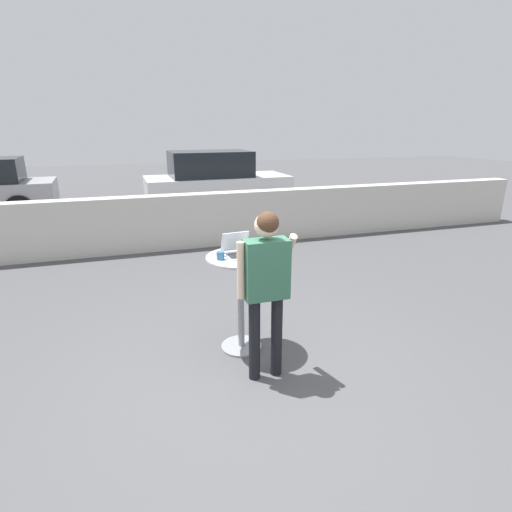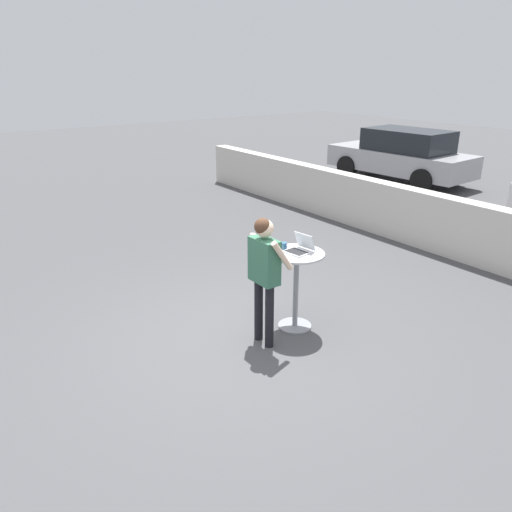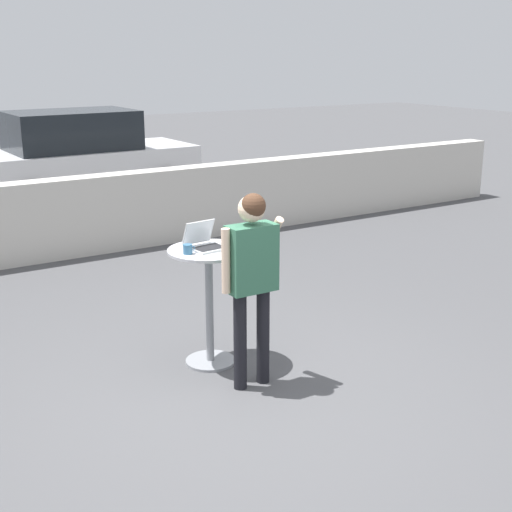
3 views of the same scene
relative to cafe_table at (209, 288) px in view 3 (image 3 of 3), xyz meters
The scene contains 7 objects.
ground_plane 1.08m from the cafe_table, 99.07° to the right, with size 50.00×50.00×0.00m, color #4C4C4F.
pavement_kerb 4.11m from the cafe_table, 91.78° to the left, with size 16.44×0.35×1.08m.
cafe_table is the anchor object (origin of this frame).
laptop 0.41m from the cafe_table, 99.01° to the left, with size 0.34×0.36×0.23m.
coffee_mug 0.46m from the cafe_table, 169.46° to the right, with size 0.11×0.08×0.08m.
standing_person 0.68m from the cafe_table, 82.30° to the right, with size 0.55×0.36×1.66m.
parked_car_further_down 7.25m from the cafe_table, 79.84° to the left, with size 3.93×1.83×1.72m.
Camera 3 is at (-2.69, -4.47, 2.74)m, focal length 50.00 mm.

